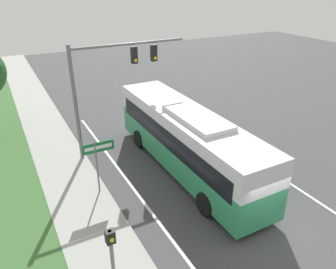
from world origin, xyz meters
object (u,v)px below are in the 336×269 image
Objects in this scene: pedestrian_signal at (112,253)px; street_sign at (98,156)px; bus at (187,138)px; signal_gantry at (110,76)px.

street_sign is at bearing 76.74° from pedestrian_signal.
street_sign reaches higher than pedestrian_signal.
bus reaches higher than pedestrian_signal.
bus is 4.19× the size of street_sign.
bus is 1.76× the size of signal_gantry.
pedestrian_signal is (-6.07, -5.63, -0.02)m from bus.
bus is 5.35m from signal_gantry.
pedestrian_signal is at bearing -109.90° from signal_gantry.
pedestrian_signal is (-3.39, -9.37, -2.74)m from signal_gantry.
bus is at bearing 42.84° from pedestrian_signal.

